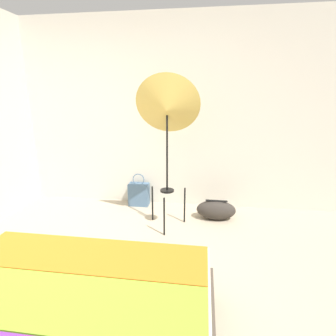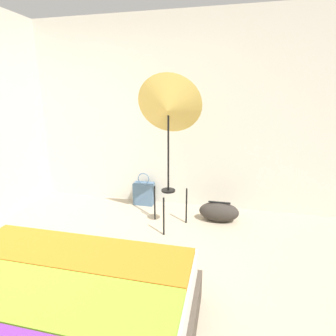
# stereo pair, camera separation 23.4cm
# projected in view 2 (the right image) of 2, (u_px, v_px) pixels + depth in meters

# --- Properties ---
(ground_plane) EXTENTS (14.00, 14.00, 0.00)m
(ground_plane) POSITION_uv_depth(u_px,v_px,m) (64.00, 306.00, 2.01)
(ground_plane) COLOR tan
(wall_back) EXTENTS (8.00, 0.05, 2.60)m
(wall_back) POSITION_uv_depth(u_px,v_px,m) (145.00, 114.00, 3.70)
(wall_back) COLOR beige
(wall_back) RESTS_ON ground_plane
(photo_umbrella) EXTENTS (0.73, 0.48, 1.79)m
(photo_umbrella) POSITION_uv_depth(u_px,v_px,m) (168.00, 109.00, 2.88)
(photo_umbrella) COLOR black
(photo_umbrella) RESTS_ON ground_plane
(tote_bag) EXTENTS (0.29, 0.17, 0.48)m
(tote_bag) POSITION_uv_depth(u_px,v_px,m) (144.00, 193.00, 3.86)
(tote_bag) COLOR slate
(tote_bag) RESTS_ON ground_plane
(duffel_bag) EXTENTS (0.50, 0.25, 0.26)m
(duffel_bag) POSITION_uv_depth(u_px,v_px,m) (219.00, 212.00, 3.35)
(duffel_bag) COLOR #332D28
(duffel_bag) RESTS_ON ground_plane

